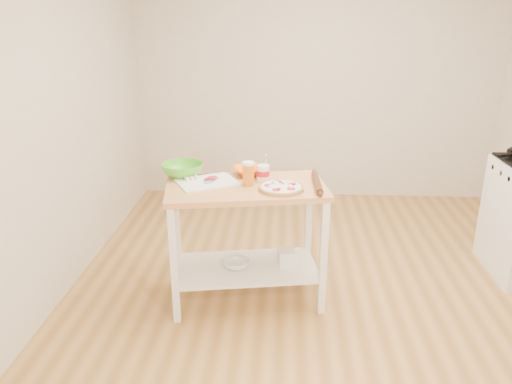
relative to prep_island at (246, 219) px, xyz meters
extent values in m
cube|color=#B58243|center=(0.61, 0.07, -0.66)|extent=(4.00, 4.50, 0.02)
cube|color=beige|center=(0.61, 2.33, 0.70)|extent=(4.00, 0.02, 2.70)
cube|color=beige|center=(0.61, -2.19, 0.70)|extent=(4.00, 0.02, 2.70)
cube|color=beige|center=(-1.40, 0.07, 0.70)|extent=(0.02, 4.50, 2.70)
cube|color=tan|center=(0.00, 0.00, 0.23)|extent=(1.20, 0.78, 0.04)
cube|color=white|center=(0.00, 0.00, -0.40)|extent=(1.11, 0.71, 0.02)
cube|color=white|center=(-0.46, -0.34, -0.22)|extent=(0.06, 0.06, 0.86)
cube|color=white|center=(-0.55, 0.17, -0.22)|extent=(0.06, 0.06, 0.86)
cube|color=white|center=(0.55, -0.17, -0.22)|extent=(0.06, 0.06, 0.86)
cube|color=white|center=(0.46, 0.34, -0.22)|extent=(0.06, 0.06, 0.86)
cube|color=black|center=(2.02, 0.63, 0.33)|extent=(0.14, 0.08, 0.02)
cylinder|color=tan|center=(0.25, -0.08, 0.26)|extent=(0.31, 0.31, 0.02)
cylinder|color=tan|center=(0.25, -0.08, 0.27)|extent=(0.31, 0.31, 0.01)
cylinder|color=white|center=(0.25, -0.08, 0.28)|extent=(0.27, 0.27, 0.01)
cylinder|color=red|center=(0.32, -0.03, 0.28)|extent=(0.06, 0.06, 0.01)
cylinder|color=red|center=(0.23, 0.01, 0.28)|extent=(0.06, 0.06, 0.01)
cylinder|color=red|center=(0.16, -0.07, 0.28)|extent=(0.06, 0.06, 0.01)
cylinder|color=red|center=(0.21, -0.16, 0.28)|extent=(0.06, 0.06, 0.01)
cylinder|color=red|center=(0.31, -0.14, 0.28)|extent=(0.06, 0.06, 0.01)
sphere|color=white|center=(0.28, -0.03, 0.28)|extent=(0.04, 0.04, 0.04)
sphere|color=white|center=(0.21, -0.03, 0.28)|extent=(0.04, 0.04, 0.04)
sphere|color=white|center=(0.17, -0.11, 0.28)|extent=(0.04, 0.04, 0.04)
sphere|color=white|center=(0.25, -0.13, 0.28)|extent=(0.04, 0.04, 0.04)
sphere|color=white|center=(0.31, -0.10, 0.28)|extent=(0.04, 0.04, 0.04)
sphere|color=white|center=(0.29, -0.02, 0.28)|extent=(0.04, 0.04, 0.04)
sphere|color=white|center=(0.21, -0.04, 0.28)|extent=(0.04, 0.04, 0.04)
plane|color=#19581E|center=(0.32, -0.06, 0.29)|extent=(0.03, 0.03, 0.00)
plane|color=#19581E|center=(0.26, -0.03, 0.29)|extent=(0.03, 0.03, 0.00)
plane|color=#19581E|center=(0.19, -0.02, 0.29)|extent=(0.04, 0.04, 0.00)
plane|color=#19581E|center=(0.17, -0.10, 0.29)|extent=(0.03, 0.03, 0.00)
plane|color=#19581E|center=(0.23, -0.15, 0.29)|extent=(0.03, 0.03, 0.00)
cube|color=white|center=(-0.28, 0.04, 0.26)|extent=(0.49, 0.45, 0.01)
cube|color=#F4EACC|center=(-0.42, 0.04, 0.28)|extent=(0.03, 0.03, 0.02)
cube|color=#F4EACC|center=(-0.39, 0.06, 0.28)|extent=(0.03, 0.03, 0.02)
cube|color=#F4EACC|center=(-0.36, 0.07, 0.28)|extent=(0.03, 0.03, 0.02)
cube|color=#F4EACC|center=(-0.44, 0.07, 0.28)|extent=(0.03, 0.03, 0.02)
cube|color=#F4EACC|center=(-0.41, 0.09, 0.28)|extent=(0.03, 0.03, 0.02)
cube|color=#F4EACC|center=(-0.38, 0.10, 0.28)|extent=(0.03, 0.03, 0.02)
cylinder|color=red|center=(-0.27, 0.06, 0.27)|extent=(0.07, 0.07, 0.01)
cylinder|color=red|center=(-0.26, 0.07, 0.28)|extent=(0.07, 0.07, 0.01)
cylinder|color=red|center=(-0.25, 0.08, 0.28)|extent=(0.07, 0.07, 0.01)
cube|color=#4AC1B6|center=(-0.26, 0.00, 0.27)|extent=(0.07, 0.07, 0.01)
cylinder|color=#4AC1B6|center=(-0.24, 0.07, 0.27)|extent=(0.07, 0.08, 0.01)
cube|color=silver|center=(-0.36, 0.21, 0.27)|extent=(0.16, 0.12, 0.00)
cube|color=black|center=(-0.47, 0.13, 0.27)|extent=(0.09, 0.07, 0.01)
imported|color=#FF6901|center=(0.00, 0.24, 0.28)|extent=(0.30, 0.30, 0.06)
imported|color=#4EBC26|center=(-0.48, 0.19, 0.30)|extent=(0.32, 0.32, 0.10)
cylinder|color=orange|center=(0.02, 0.01, 0.33)|extent=(0.08, 0.08, 0.15)
cylinder|color=white|center=(0.02, 0.01, 0.41)|extent=(0.08, 0.08, 0.02)
cylinder|color=white|center=(0.11, 0.12, 0.31)|extent=(0.09, 0.09, 0.11)
cylinder|color=red|center=(0.11, 0.12, 0.31)|extent=(0.09, 0.09, 0.04)
cylinder|color=silver|center=(0.13, 0.12, 0.40)|extent=(0.01, 0.06, 0.11)
cylinder|color=#572B13|center=(0.50, 0.02, 0.28)|extent=(0.06, 0.41, 0.05)
imported|color=silver|center=(-0.08, -0.02, -0.36)|extent=(0.23, 0.23, 0.06)
cube|color=white|center=(0.30, 0.04, -0.32)|extent=(0.14, 0.14, 0.13)
camera|label=1|loc=(0.26, -3.29, 1.40)|focal=35.00mm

